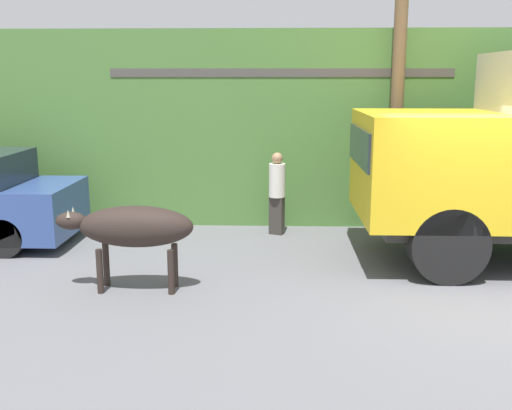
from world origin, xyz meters
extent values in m
plane|color=slate|center=(0.00, 0.00, 0.00)|extent=(60.00, 60.00, 0.00)
cube|color=#4C7A38|center=(0.00, 6.21, 1.91)|extent=(32.00, 5.33, 3.82)
cube|color=#8CC69E|center=(-2.74, 4.88, 1.46)|extent=(6.24, 2.40, 2.92)
cube|color=#4C4742|center=(-2.74, 4.88, 3.00)|extent=(6.54, 2.70, 0.16)
cube|color=gold|center=(-0.43, 1.34, 1.56)|extent=(2.11, 2.50, 1.64)
cube|color=#232D38|center=(-1.51, 1.34, 1.86)|extent=(0.04, 2.12, 0.57)
cylinder|color=black|center=(-0.33, 0.37, 0.56)|extent=(1.12, 0.55, 1.12)
ellipsoid|color=#2D231E|center=(-4.72, -0.20, 0.91)|extent=(1.58, 0.57, 0.57)
ellipsoid|color=#2D231E|center=(-5.62, -0.20, 0.98)|extent=(0.43, 0.25, 0.25)
cone|color=#B7AD93|center=(-5.62, -0.30, 1.11)|extent=(0.06, 0.06, 0.11)
cone|color=#B7AD93|center=(-5.62, -0.10, 1.11)|extent=(0.06, 0.06, 0.11)
cylinder|color=#2D231E|center=(-5.21, -0.36, 0.31)|extent=(0.09, 0.09, 0.63)
cylinder|color=#2D231E|center=(-5.21, -0.04, 0.31)|extent=(0.09, 0.09, 0.63)
cylinder|color=#2D231E|center=(-4.23, -0.36, 0.31)|extent=(0.09, 0.09, 0.63)
cylinder|color=#2D231E|center=(-4.23, -0.04, 0.31)|extent=(0.09, 0.09, 0.63)
cylinder|color=black|center=(-7.27, 1.32, 0.33)|extent=(0.66, 0.30, 0.66)
cube|color=#38332D|center=(-2.80, 2.93, 0.36)|extent=(0.30, 0.25, 0.72)
cylinder|color=silver|center=(-2.80, 2.93, 1.03)|extent=(0.40, 0.40, 0.63)
sphere|color=#A87A56|center=(-2.80, 2.93, 1.45)|extent=(0.21, 0.21, 0.21)
cylinder|color=brown|center=(-0.58, 3.23, 3.07)|extent=(0.24, 0.24, 6.13)
camera|label=1|loc=(-2.79, -8.09, 2.91)|focal=42.00mm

